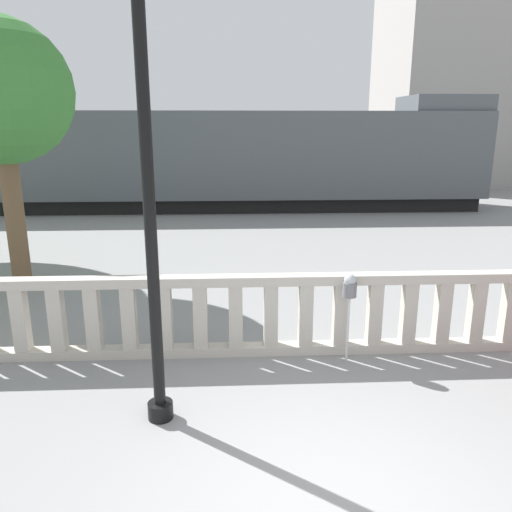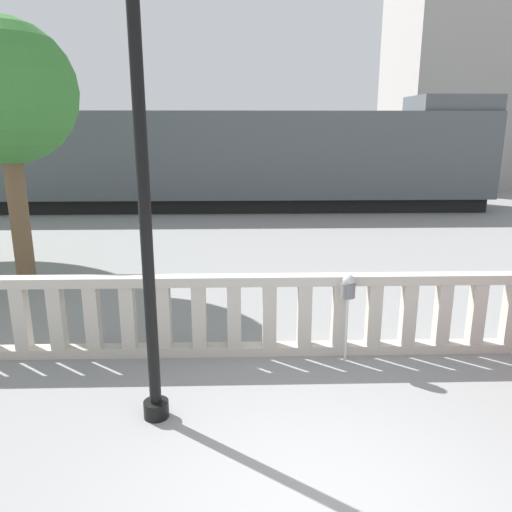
# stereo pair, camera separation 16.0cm
# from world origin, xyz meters

# --- Properties ---
(balustrade) EXTENTS (14.62, 0.24, 1.23)m
(balustrade) POSITION_xyz_m (0.00, 3.27, 0.61)
(balustrade) COLOR #BCB5A8
(balustrade) RESTS_ON ground
(lamppost) EXTENTS (0.40, 0.40, 5.71)m
(lamppost) POSITION_xyz_m (-1.68, 1.63, 3.52)
(lamppost) COLOR black
(lamppost) RESTS_ON ground
(parking_meter) EXTENTS (0.20, 0.20, 1.32)m
(parking_meter) POSITION_xyz_m (0.83, 2.97, 1.07)
(parking_meter) COLOR silver
(parking_meter) RESTS_ON ground
(train_near) EXTENTS (21.92, 2.98, 4.41)m
(train_near) POSITION_xyz_m (-1.68, 16.54, 2.00)
(train_near) COLOR black
(train_near) RESTS_ON ground
(building_block) EXTENTS (11.01, 7.32, 10.58)m
(building_block) POSITION_xyz_m (13.47, 25.29, 5.29)
(building_block) COLOR gray
(building_block) RESTS_ON ground
(tree_left) EXTENTS (2.83, 2.83, 5.37)m
(tree_left) POSITION_xyz_m (-5.32, 6.86, 3.91)
(tree_left) COLOR brown
(tree_left) RESTS_ON ground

